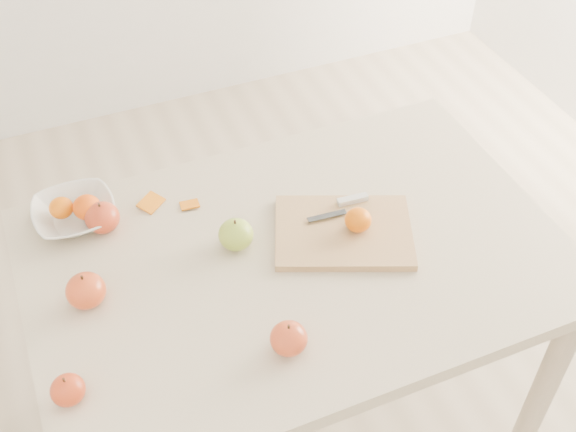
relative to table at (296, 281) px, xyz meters
name	(u,v)px	position (x,y,z in m)	size (l,w,h in m)	color
ground	(294,424)	(0.00, 0.00, -0.65)	(3.50, 3.50, 0.00)	#C6B293
table	(296,281)	(0.00, 0.00, 0.00)	(1.20, 0.80, 0.75)	beige
cutting_board	(343,232)	(0.12, 0.01, 0.11)	(0.31, 0.23, 0.02)	tan
board_tangerine	(358,220)	(0.15, 0.00, 0.14)	(0.06, 0.06, 0.05)	#CF5D07
fruit_bowl	(75,214)	(-0.44, 0.29, 0.12)	(0.19, 0.19, 0.05)	white
bowl_tangerine_near	(61,208)	(-0.46, 0.30, 0.14)	(0.06, 0.06, 0.05)	orange
bowl_tangerine_far	(87,207)	(-0.41, 0.28, 0.15)	(0.06, 0.06, 0.06)	#E04307
orange_peel_a	(151,204)	(-0.26, 0.28, 0.10)	(0.06, 0.04, 0.00)	orange
orange_peel_b	(190,205)	(-0.18, 0.24, 0.10)	(0.04, 0.04, 0.00)	orange
paring_knife	(348,202)	(0.17, 0.08, 0.12)	(0.17, 0.05, 0.01)	silver
apple_green	(236,235)	(-0.12, 0.07, 0.13)	(0.08, 0.08, 0.07)	#6A9A1C
apple_red_d	(68,390)	(-0.54, -0.18, 0.13)	(0.07, 0.07, 0.06)	maroon
apple_red_b	(86,291)	(-0.46, 0.04, 0.14)	(0.08, 0.08, 0.08)	#9D0D04
apple_red_e	(289,338)	(-0.12, -0.23, 0.13)	(0.08, 0.08, 0.07)	maroon
apple_red_a	(102,218)	(-0.38, 0.24, 0.13)	(0.08, 0.08, 0.07)	maroon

